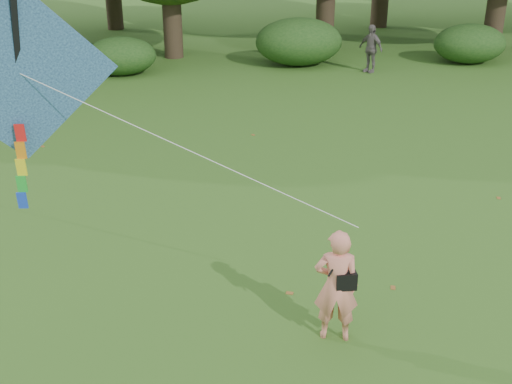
{
  "coord_description": "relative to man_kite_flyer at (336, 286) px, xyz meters",
  "views": [
    {
      "loc": [
        -1.94,
        -7.66,
        5.8
      ],
      "look_at": [
        -0.73,
        2.0,
        1.5
      ],
      "focal_mm": 45.0,
      "sensor_mm": 36.0,
      "label": 1
    }
  ],
  "objects": [
    {
      "name": "ground",
      "position": [
        -0.17,
        0.04,
        -0.88
      ],
      "size": [
        100.0,
        100.0,
        0.0
      ],
      "primitive_type": "plane",
      "color": "#265114",
      "rests_on": "ground"
    },
    {
      "name": "bystander_left",
      "position": [
        -8.26,
        18.36,
        0.04
      ],
      "size": [
        1.06,
        0.92,
        1.85
      ],
      "primitive_type": "imported",
      "rotation": [
        0.0,
        0.0,
        0.28
      ],
      "color": "#252531",
      "rests_on": "ground"
    },
    {
      "name": "bystander_right",
      "position": [
        5.34,
        16.36,
        0.03
      ],
      "size": [
        0.98,
        1.12,
        1.81
      ],
      "primitive_type": "imported",
      "rotation": [
        0.0,
        0.0,
        -0.94
      ],
      "color": "slate",
      "rests_on": "ground"
    },
    {
      "name": "shrub_band",
      "position": [
        -0.89,
        17.64,
        -0.02
      ],
      "size": [
        39.15,
        3.22,
        1.88
      ],
      "color": "#264919",
      "rests_on": "ground"
    },
    {
      "name": "flying_kite",
      "position": [
        -4.23,
        1.29,
        2.85
      ],
      "size": [
        5.8,
        1.72,
        3.35
      ],
      "color": "#273BAA",
      "rests_on": "ground"
    },
    {
      "name": "fallen_leaves",
      "position": [
        0.04,
        1.83,
        -0.88
      ],
      "size": [
        10.65,
        13.32,
        0.01
      ],
      "color": "brown",
      "rests_on": "ground"
    },
    {
      "name": "crossbody_bag",
      "position": [
        0.12,
        -0.03,
        0.12
      ],
      "size": [
        0.43,
        0.2,
        0.7
      ],
      "color": "black",
      "rests_on": "ground"
    },
    {
      "name": "man_kite_flyer",
      "position": [
        0.0,
        0.0,
        0.0
      ],
      "size": [
        0.72,
        0.55,
        1.76
      ],
      "primitive_type": "imported",
      "rotation": [
        0.0,
        0.0,
        2.92
      ],
      "color": "#E9846D",
      "rests_on": "ground"
    }
  ]
}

